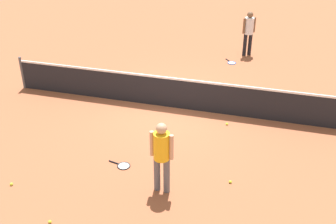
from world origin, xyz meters
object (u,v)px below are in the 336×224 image
(player_far_side, at_px, (249,30))
(tennis_ball_by_net, at_px, (230,182))
(player_near_side, at_px, (162,152))
(tennis_ball_midcourt, at_px, (227,124))
(tennis_racket_near_player, at_px, (123,165))
(tennis_ball_baseline, at_px, (11,184))
(tennis_racket_far_player, at_px, (231,63))
(tennis_ball_near_player, at_px, (50,222))

(player_far_side, bearing_deg, tennis_ball_by_net, -86.39)
(player_near_side, bearing_deg, tennis_ball_midcourt, 72.96)
(tennis_racket_near_player, relative_size, tennis_ball_baseline, 9.18)
(player_far_side, height_order, tennis_ball_baseline, player_far_side)
(player_far_side, height_order, tennis_ball_by_net, player_far_side)
(tennis_racket_far_player, height_order, tennis_ball_midcourt, tennis_ball_midcourt)
(player_far_side, relative_size, tennis_racket_far_player, 3.04)
(player_far_side, distance_m, tennis_racket_far_player, 1.46)
(tennis_ball_by_net, xyz_separation_m, tennis_ball_baseline, (-4.70, -1.39, 0.00))
(tennis_racket_near_player, bearing_deg, tennis_ball_by_net, 1.10)
(tennis_racket_far_player, bearing_deg, tennis_ball_by_net, -82.26)
(player_far_side, height_order, tennis_ball_near_player, player_far_side)
(tennis_ball_by_net, height_order, tennis_ball_midcourt, same)
(tennis_racket_far_player, distance_m, tennis_ball_midcourt, 4.53)
(tennis_racket_near_player, bearing_deg, tennis_ball_baseline, -147.92)
(tennis_ball_by_net, relative_size, tennis_ball_baseline, 1.00)
(player_far_side, relative_size, tennis_racket_near_player, 2.81)
(tennis_ball_by_net, bearing_deg, tennis_racket_far_player, 97.74)
(player_far_side, bearing_deg, tennis_ball_midcourt, -89.44)
(tennis_ball_by_net, bearing_deg, tennis_ball_midcourt, 100.18)
(tennis_ball_by_net, distance_m, tennis_ball_baseline, 4.90)
(player_near_side, bearing_deg, player_far_side, 83.96)
(player_far_side, bearing_deg, tennis_ball_baseline, -114.14)
(player_far_side, height_order, tennis_ball_midcourt, player_far_side)
(tennis_racket_far_player, relative_size, tennis_ball_by_net, 8.48)
(player_near_side, xyz_separation_m, tennis_ball_by_net, (1.41, 0.65, -0.98))
(tennis_racket_far_player, height_order, tennis_ball_baseline, tennis_ball_baseline)
(player_far_side, relative_size, tennis_ball_baseline, 25.76)
(tennis_ball_near_player, relative_size, tennis_ball_by_net, 1.00)
(tennis_ball_baseline, bearing_deg, tennis_racket_far_player, 65.97)
(tennis_ball_near_player, height_order, tennis_ball_midcourt, same)
(player_near_side, xyz_separation_m, tennis_ball_baseline, (-3.28, -0.74, -0.98))
(tennis_ball_by_net, distance_m, tennis_ball_midcourt, 2.54)
(tennis_ball_near_player, bearing_deg, tennis_ball_midcourt, 59.00)
(player_far_side, bearing_deg, tennis_ball_near_player, -105.26)
(tennis_ball_near_player, relative_size, tennis_ball_baseline, 1.00)
(tennis_racket_far_player, relative_size, tennis_ball_midcourt, 8.48)
(player_near_side, bearing_deg, tennis_racket_far_player, 86.55)
(player_far_side, relative_size, tennis_ball_near_player, 25.76)
(tennis_ball_near_player, bearing_deg, player_far_side, 74.74)
(player_far_side, xyz_separation_m, tennis_racket_near_player, (-2.06, -8.02, -1.00))
(tennis_racket_near_player, relative_size, tennis_racket_far_player, 1.08)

